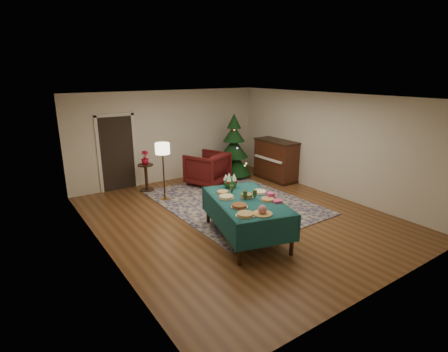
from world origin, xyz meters
TOP-DOWN VIEW (x-y plane):
  - room_shell at (0.00, 0.00)m, footprint 7.00×7.00m
  - doorway at (-1.60, 3.48)m, footprint 1.08×0.04m
  - rug at (0.43, 0.79)m, footprint 3.28×4.26m
  - buffet_table at (-0.50, -0.93)m, footprint 1.71×2.32m
  - platter_0 at (-1.01, -1.55)m, footprint 0.34×0.34m
  - platter_1 at (-0.73, -1.68)m, footprint 0.36×0.36m
  - platter_2 at (-0.86, -1.18)m, footprint 0.32×0.32m
  - platter_3 at (-0.19, -1.20)m, footprint 0.29×0.29m
  - platter_4 at (-0.79, -0.65)m, footprint 0.33×0.33m
  - platter_5 at (-0.43, -0.85)m, footprint 0.26×0.26m
  - platter_6 at (-0.04, -0.77)m, footprint 0.33×0.33m
  - platter_7 at (-0.67, -0.36)m, footprint 0.27×0.27m
  - goblet_0 at (-0.55, -0.50)m, footprint 0.09×0.09m
  - goblet_1 at (-0.36, -1.01)m, footprint 0.09×0.09m
  - goblet_2 at (-0.54, -0.93)m, footprint 0.09×0.09m
  - napkin_stack at (-0.10, -1.37)m, footprint 0.20×0.20m
  - gift_box at (-0.05, -1.12)m, footprint 0.16×0.16m
  - centerpiece at (-0.33, -0.14)m, footprint 0.29×0.29m
  - armchair at (0.67, 2.43)m, footprint 1.33×1.30m
  - floor_lamp at (-0.92, 1.97)m, footprint 0.36×0.36m
  - side_table at (-1.03, 2.91)m, footprint 0.43×0.43m
  - potted_plant at (-1.03, 2.91)m, footprint 0.22×0.39m
  - christmas_tree at (1.79, 2.66)m, footprint 1.14×1.14m
  - piano at (2.68, 1.70)m, footprint 0.67×1.42m

SIDE VIEW (x-z plane):
  - rug at x=0.43m, z-range 0.00..0.02m
  - side_table at x=-1.03m, z-range -0.01..0.75m
  - armchair at x=0.67m, z-range 0.00..1.06m
  - piano at x=2.68m, z-range -0.01..1.21m
  - buffet_table at x=-0.50m, z-range 0.24..1.05m
  - platter_3 at x=-0.19m, z-range 0.81..0.85m
  - platter_6 at x=-0.04m, z-range 0.81..0.85m
  - platter_7 at x=-0.67m, z-range 0.81..0.85m
  - napkin_stack at x=-0.10m, z-range 0.81..0.85m
  - platter_0 at x=-1.01m, z-range 0.81..0.86m
  - platter_2 at x=-0.86m, z-range 0.81..0.86m
  - platter_4 at x=-0.79m, z-range 0.81..0.86m
  - platter_5 at x=-0.43m, z-range 0.81..0.88m
  - gift_box at x=-0.05m, z-range 0.81..0.92m
  - potted_plant at x=-1.03m, z-range 0.76..0.98m
  - platter_1 at x=-0.73m, z-range 0.79..0.96m
  - christmas_tree at x=1.79m, z-range -0.10..1.89m
  - goblet_0 at x=-0.55m, z-range 0.81..1.00m
  - goblet_1 at x=-0.36m, z-range 0.81..1.00m
  - goblet_2 at x=-0.54m, z-range 0.81..1.00m
  - centerpiece at x=-0.33m, z-range 0.78..1.12m
  - doorway at x=-1.60m, z-range 0.02..2.18m
  - floor_lamp at x=-0.92m, z-range 0.52..2.02m
  - room_shell at x=0.00m, z-range -2.15..4.85m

